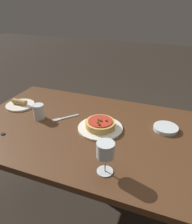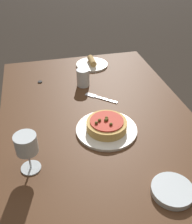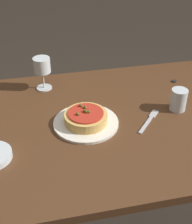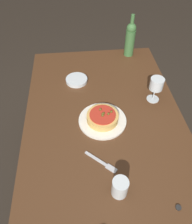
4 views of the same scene
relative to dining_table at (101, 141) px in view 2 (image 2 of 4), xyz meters
The scene contains 10 objects.
ground_plane 0.68m from the dining_table, ahead, with size 14.00×14.00×0.00m, color #2D261E.
dining_table is the anchor object (origin of this frame).
dinner_plate 0.10m from the dining_table, 157.09° to the right, with size 0.27×0.27×0.01m.
pizza 0.13m from the dining_table, 157.36° to the right, with size 0.17×0.17×0.06m.
wine_glass 0.41m from the dining_table, 119.11° to the left, with size 0.08×0.08×0.16m.
water_cup 0.40m from the dining_table, ahead, with size 0.07×0.07×0.10m.
side_bowl 0.43m from the dining_table, 160.24° to the right, with size 0.14×0.14×0.02m.
fork 0.25m from the dining_table, 11.13° to the right, with size 0.13×0.15×0.00m.
side_plate 0.62m from the dining_table, ahead, with size 0.20×0.20×0.05m.
bottle_cap 0.53m from the dining_table, 27.32° to the left, with size 0.02×0.02×0.01m.
Camera 2 is at (-0.87, 0.24, 1.51)m, focal length 42.00 mm.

